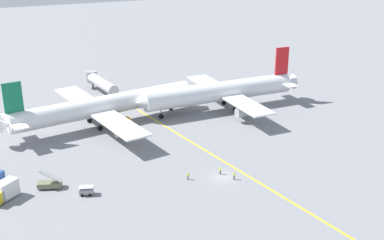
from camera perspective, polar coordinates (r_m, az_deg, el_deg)
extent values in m
plane|color=gray|center=(99.07, 3.54, -6.78)|extent=(600.00, 600.00, 0.00)
cube|color=yellow|center=(108.51, 2.60, -4.22)|extent=(15.01, 119.18, 0.01)
cylinder|color=white|center=(127.08, -10.16, 1.75)|extent=(49.64, 11.89, 5.16)
cone|color=white|center=(138.95, -0.41, 3.70)|extent=(3.43, 5.09, 4.75)
cone|color=white|center=(119.76, -21.39, -0.56)|extent=(4.13, 4.58, 4.13)
cube|color=white|center=(126.41, -11.16, 1.21)|extent=(12.68, 46.65, 0.44)
cube|color=white|center=(120.08, -20.27, -0.10)|extent=(4.95, 13.32, 0.28)
cube|color=#14724C|center=(118.39, -20.47, 2.51)|extent=(4.41, 0.96, 7.23)
cylinder|color=#999EA3|center=(116.31, -8.09, -1.27)|extent=(4.52, 3.15, 2.60)
cylinder|color=#999EA3|center=(138.75, -12.87, 2.03)|extent=(4.52, 3.15, 2.60)
cylinder|color=slate|center=(129.92, -12.08, 0.42)|extent=(0.28, 0.28, 2.22)
cylinder|color=black|center=(130.29, -12.05, -0.04)|extent=(1.36, 0.72, 1.30)
cylinder|color=slate|center=(123.99, -10.87, -0.47)|extent=(0.28, 0.28, 2.22)
cylinder|color=black|center=(124.39, -10.83, -0.94)|extent=(1.36, 0.72, 1.30)
cylinder|color=slate|center=(136.83, -2.54, 1.90)|extent=(0.28, 0.28, 2.22)
cylinder|color=black|center=(137.19, -2.53, 1.46)|extent=(1.36, 0.72, 1.30)
cylinder|color=white|center=(136.03, 3.31, 3.38)|extent=(44.67, 6.83, 5.53)
cone|color=white|center=(127.22, -6.10, 2.07)|extent=(2.95, 5.17, 5.09)
cone|color=white|center=(147.96, 11.33, 4.42)|extent=(3.73, 4.53, 4.43)
cube|color=white|center=(137.29, 4.12, 3.16)|extent=(7.58, 40.88, 0.44)
cube|color=white|center=(146.40, 10.54, 4.53)|extent=(3.58, 13.09, 0.28)
cube|color=red|center=(144.68, 10.61, 6.90)|extent=(4.41, 0.49, 8.06)
cylinder|color=#999EA3|center=(147.04, 1.64, 3.65)|extent=(4.27, 2.72, 2.60)
cylinder|color=#999EA3|center=(128.01, 6.14, 0.94)|extent=(4.27, 2.72, 2.60)
cylinder|color=slate|center=(135.80, 5.15, 1.70)|extent=(0.28, 0.28, 2.25)
cylinder|color=black|center=(136.17, 5.13, 1.25)|extent=(1.32, 0.59, 1.30)
cylinder|color=slate|center=(141.43, 3.79, 2.51)|extent=(0.28, 0.28, 2.25)
cylinder|color=black|center=(141.78, 3.78, 2.07)|extent=(1.32, 0.59, 1.30)
cylinder|color=slate|center=(130.17, -3.69, 0.90)|extent=(0.28, 0.28, 2.25)
cylinder|color=black|center=(130.55, -3.67, 0.43)|extent=(1.32, 0.59, 1.30)
cube|color=gold|center=(126.81, -8.46, -0.17)|extent=(5.30, 2.97, 1.24)
cube|color=#333D47|center=(126.10, -8.97, 0.20)|extent=(1.95, 2.30, 0.90)
cylinder|color=#4C4C51|center=(128.12, -6.70, 0.19)|extent=(3.20, 0.30, 0.20)
sphere|color=orange|center=(125.88, -8.99, 0.46)|extent=(0.24, 0.24, 0.24)
cylinder|color=black|center=(125.23, -9.03, -0.78)|extent=(0.91, 0.33, 0.90)
cylinder|color=black|center=(127.71, -9.45, -0.38)|extent=(0.91, 0.33, 0.90)
cylinder|color=black|center=(126.39, -7.43, -0.49)|extent=(0.91, 0.33, 0.90)
cylinder|color=black|center=(128.85, -7.88, -0.10)|extent=(0.91, 0.33, 0.90)
cube|color=silver|center=(96.93, -21.11, -7.62)|extent=(4.80, 4.44, 3.20)
cylinder|color=black|center=(96.35, -21.34, -8.91)|extent=(0.60, 0.52, 0.60)
cylinder|color=black|center=(97.20, -20.70, -8.56)|extent=(0.60, 0.52, 0.60)
cylinder|color=black|center=(98.16, -21.26, -8.34)|extent=(0.60, 0.52, 0.60)
cylinder|color=black|center=(104.89, -21.60, -6.49)|extent=(0.59, 0.53, 0.60)
cube|color=#666B4C|center=(98.45, -16.51, -7.32)|extent=(4.92, 3.47, 1.00)
cube|color=silver|center=(97.55, -16.44, -6.33)|extent=(4.40, 2.79, 2.71)
cylinder|color=black|center=(98.23, -16.98, -7.77)|extent=(0.63, 0.40, 0.60)
cylinder|color=black|center=(99.44, -16.83, -7.39)|extent=(0.63, 0.40, 0.60)
cylinder|color=black|center=(97.92, -16.12, -7.76)|extent=(0.63, 0.40, 0.60)
cylinder|color=black|center=(99.14, -15.98, -7.38)|extent=(0.63, 0.40, 0.60)
cube|color=gray|center=(94.31, -12.41, -8.21)|extent=(2.96, 2.33, 1.00)
cube|color=#B2B2B7|center=(93.92, -12.45, -7.75)|extent=(3.11, 2.45, 0.12)
cylinder|color=black|center=(95.06, -11.89, -8.26)|extent=(0.63, 0.40, 0.60)
cylinder|color=black|center=(93.85, -11.97, -8.67)|extent=(0.63, 0.40, 0.60)
cylinder|color=black|center=(95.26, -12.79, -8.27)|extent=(0.63, 0.40, 0.60)
cylinder|color=black|center=(94.05, -12.89, -8.68)|extent=(0.63, 0.40, 0.60)
cylinder|color=#2D3351|center=(98.18, 5.01, -6.80)|extent=(0.28, 0.28, 0.88)
cylinder|color=#D1E02D|center=(97.84, 5.02, -6.41)|extent=(0.36, 0.36, 0.62)
sphere|color=tan|center=(97.65, 5.03, -6.19)|extent=(0.24, 0.24, 0.24)
cylinder|color=#4C4C51|center=(97.82, -0.49, -6.85)|extent=(0.28, 0.28, 0.78)
cylinder|color=#D1E02D|center=(97.52, -0.49, -6.51)|extent=(0.36, 0.36, 0.55)
sphere|color=tan|center=(97.35, -0.49, -6.30)|extent=(0.21, 0.21, 0.21)
cylinder|color=#F24C19|center=(97.41, -0.31, -6.46)|extent=(0.05, 0.05, 0.40)
cylinder|color=#2D3351|center=(100.06, 3.37, -6.23)|extent=(0.28, 0.28, 0.78)
cylinder|color=#D1E02D|center=(99.76, 3.37, -5.89)|extent=(0.36, 0.36, 0.56)
sphere|color=#9E704C|center=(99.59, 3.38, -5.69)|extent=(0.21, 0.21, 0.21)
cylinder|color=#F24C19|center=(99.69, 3.20, -5.83)|extent=(0.05, 0.05, 0.40)
cylinder|color=#B7B7BC|center=(151.76, -10.62, 4.29)|extent=(4.97, 18.83, 3.20)
cylinder|color=#99999E|center=(160.19, -11.86, 5.06)|extent=(3.84, 3.84, 3.52)
cylinder|color=#595960|center=(159.80, -11.68, 4.31)|extent=(0.70, 0.70, 3.92)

